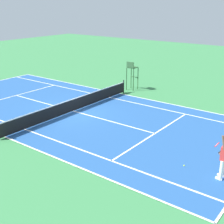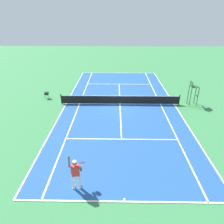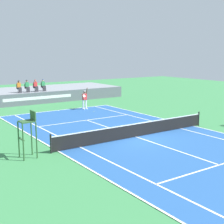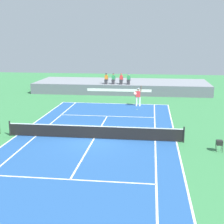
{
  "view_description": "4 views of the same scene",
  "coord_description": "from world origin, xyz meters",
  "views": [
    {
      "loc": [
        14.62,
        14.4,
        7.15
      ],
      "look_at": [
        0.74,
        3.87,
        1.0
      ],
      "focal_mm": 50.16,
      "sensor_mm": 36.0,
      "label": 1
    },
    {
      "loc": [
        0.5,
        18.93,
        8.37
      ],
      "look_at": [
        0.74,
        3.87,
        1.0
      ],
      "focal_mm": 32.63,
      "sensor_mm": 36.0,
      "label": 2
    },
    {
      "loc": [
        -12.71,
        -15.68,
        5.37
      ],
      "look_at": [
        0.74,
        3.87,
        1.0
      ],
      "focal_mm": 51.54,
      "sensor_mm": 36.0,
      "label": 3
    },
    {
      "loc": [
        3.75,
        -20.12,
        6.66
      ],
      "look_at": [
        0.74,
        3.87,
        1.0
      ],
      "focal_mm": 50.79,
      "sensor_mm": 36.0,
      "label": 4
    }
  ],
  "objects": [
    {
      "name": "tennis_ball",
      "position": [
        2.47,
        9.34,
        0.03
      ],
      "size": [
        0.07,
        0.07,
        0.07
      ],
      "primitive_type": "sphere",
      "color": "#D1E533",
      "rests_on": "ground"
    },
    {
      "name": "court",
      "position": [
        0.0,
        0.0,
        0.01
      ],
      "size": [
        11.08,
        23.88,
        0.03
      ],
      "color": "#235193",
      "rests_on": "ground"
    },
    {
      "name": "umpire_chair",
      "position": [
        -7.15,
        0.0,
        1.56
      ],
      "size": [
        0.77,
        0.77,
        2.44
      ],
      "color": "#2D562D",
      "rests_on": "ground"
    },
    {
      "name": "net",
      "position": [
        0.0,
        0.0,
        0.52
      ],
      "size": [
        11.98,
        0.1,
        1.07
      ],
      "color": "black",
      "rests_on": "ground"
    },
    {
      "name": "ground_plane",
      "position": [
        0.0,
        0.0,
        0.0
      ],
      "size": [
        80.0,
        80.0,
        0.0
      ],
      "primitive_type": "plane",
      "color": "#387F47"
    },
    {
      "name": "tennis_player",
      "position": [
        2.48,
        11.05,
        0.99
      ],
      "size": [
        0.76,
        0.67,
        2.08
      ],
      "color": "white",
      "rests_on": "ground"
    }
  ]
}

